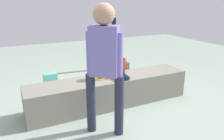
% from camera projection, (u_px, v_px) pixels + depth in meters
% --- Properties ---
extents(ground_plane, '(12.00, 12.00, 0.00)m').
position_uv_depth(ground_plane, '(110.00, 104.00, 3.68)').
color(ground_plane, '#91A493').
extents(concrete_ledge, '(2.67, 0.53, 0.47)m').
position_uv_depth(concrete_ledge, '(110.00, 91.00, 3.61)').
color(concrete_ledge, gray).
rests_on(concrete_ledge, ground_plane).
extents(child_seated, '(0.28, 0.32, 0.48)m').
position_uv_depth(child_seated, '(118.00, 64.00, 3.50)').
color(child_seated, '#122A46').
rests_on(child_seated, concrete_ledge).
extents(adult_standing, '(0.41, 0.36, 1.63)m').
position_uv_depth(adult_standing, '(104.00, 59.00, 2.62)').
color(adult_standing, '#242639').
rests_on(adult_standing, ground_plane).
extents(cake_plate, '(0.22, 0.22, 0.07)m').
position_uv_depth(cake_plate, '(100.00, 77.00, 3.51)').
color(cake_plate, yellow).
rests_on(cake_plate, concrete_ledge).
extents(gift_bag, '(0.26, 0.12, 0.36)m').
position_uv_depth(gift_bag, '(51.00, 81.00, 4.28)').
color(gift_bag, '#59C6B2').
rests_on(gift_bag, ground_plane).
extents(railing_post, '(0.36, 0.36, 1.26)m').
position_uv_depth(railing_post, '(114.00, 49.00, 5.50)').
color(railing_post, black).
rests_on(railing_post, ground_plane).
extents(water_bottle_near_gift, '(0.07, 0.07, 0.20)m').
position_uv_depth(water_bottle_near_gift, '(91.00, 90.00, 4.03)').
color(water_bottle_near_gift, silver).
rests_on(water_bottle_near_gift, ground_plane).
extents(party_cup_red, '(0.07, 0.07, 0.11)m').
position_uv_depth(party_cup_red, '(108.00, 80.00, 4.63)').
color(party_cup_red, red).
rests_on(party_cup_red, ground_plane).
extents(cake_box_white, '(0.39, 0.39, 0.10)m').
position_uv_depth(cake_box_white, '(60.00, 98.00, 3.78)').
color(cake_box_white, white).
rests_on(cake_box_white, ground_plane).
extents(handbag_black_leather, '(0.30, 0.15, 0.29)m').
position_uv_depth(handbag_black_leather, '(137.00, 81.00, 4.44)').
color(handbag_black_leather, black).
rests_on(handbag_black_leather, ground_plane).
extents(handbag_brown_canvas, '(0.32, 0.11, 0.37)m').
position_uv_depth(handbag_brown_canvas, '(122.00, 68.00, 5.19)').
color(handbag_brown_canvas, brown).
rests_on(handbag_brown_canvas, ground_plane).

